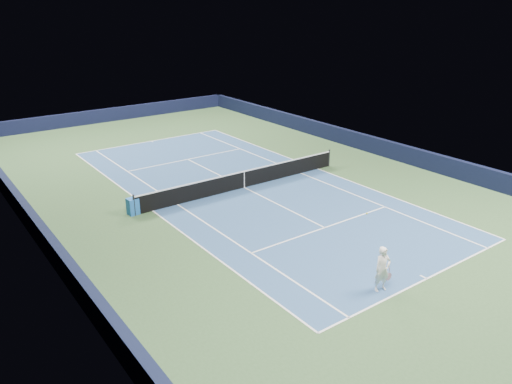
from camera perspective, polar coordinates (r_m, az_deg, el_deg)
ground at (r=27.49m, az=-1.35°, el=0.50°), size 40.00×40.00×0.00m
wall_far at (r=44.45m, az=-16.31°, el=8.48°), size 22.00×0.35×1.10m
wall_right at (r=34.34m, az=13.68°, el=5.13°), size 0.35×40.00×1.10m
wall_left at (r=23.35m, az=-23.76°, el=-3.83°), size 0.35×40.00×1.10m
court_surface at (r=27.49m, az=-1.35°, el=0.51°), size 10.97×23.77×0.01m
baseline_far at (r=37.40m, az=-11.88°, el=5.72°), size 10.97×0.08×0.00m
baseline_near at (r=19.86m, az=18.95°, el=-9.35°), size 10.97×0.08×0.00m
sideline_doubles_right at (r=30.76m, az=7.06°, el=2.65°), size 0.08×23.77×0.00m
sideline_doubles_left at (r=25.00m, az=-11.73°, el=-2.11°), size 0.08×23.77×0.00m
sideline_singles_right at (r=29.88m, az=5.13°, el=2.17°), size 0.08×23.77×0.00m
sideline_singles_left at (r=25.53m, az=-8.95°, el=-1.41°), size 0.08×23.77×0.00m
service_line_far at (r=32.66m, az=-7.81°, el=3.73°), size 8.23×0.08×0.00m
service_line_near at (r=22.93m, az=7.86°, el=-4.05°), size 8.23×0.08×0.00m
center_service_line at (r=27.48m, az=-1.35°, el=0.52°), size 0.08×12.80×0.00m
center_mark_far at (r=37.27m, az=-11.79°, el=5.67°), size 0.08×0.30×0.00m
center_mark_near at (r=19.93m, az=18.60°, el=-9.19°), size 0.08×0.30×0.00m
tennis_net at (r=27.31m, az=-1.36°, el=1.50°), size 12.90×0.10×1.07m
sponsor_cube at (r=24.68m, az=-13.89°, el=-1.60°), size 0.57×0.49×0.82m
tennis_player at (r=18.28m, az=14.26°, el=-8.54°), size 0.82×1.30×2.64m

